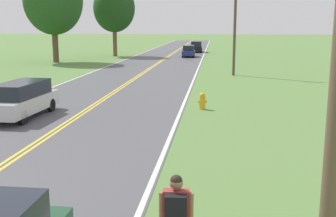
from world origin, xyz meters
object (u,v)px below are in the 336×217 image
at_px(fire_hydrant, 202,101).
at_px(tree_left_verge, 114,8).
at_px(car_dark_blue_sedan_receding, 189,51).
at_px(car_black_van_distant, 196,46).
at_px(hitchhiker_person, 176,214).
at_px(car_silver_van_mid_far, 22,99).
at_px(tree_behind_sign, 53,1).

xyz_separation_m(fire_hydrant, tree_left_verge, (-13.60, 37.23, 6.22)).
height_order(fire_hydrant, car_dark_blue_sedan_receding, car_dark_blue_sedan_receding).
relative_size(car_dark_blue_sedan_receding, car_black_van_distant, 0.82).
distance_m(hitchhiker_person, car_silver_van_mid_far, 14.89).
bearing_deg(tree_left_verge, car_black_van_distant, 42.49).
distance_m(hitchhiker_person, tree_left_verge, 54.30).
height_order(hitchhiker_person, car_dark_blue_sedan_receding, hitchhiker_person).
bearing_deg(fire_hydrant, car_black_van_distant, 93.03).
xyz_separation_m(hitchhiker_person, car_dark_blue_sedan_receding, (-3.09, 51.96, -0.31)).
relative_size(tree_left_verge, car_black_van_distant, 2.02).
xyz_separation_m(fire_hydrant, car_silver_van_mid_far, (-8.60, -2.89, 0.45)).
relative_size(tree_behind_sign, car_dark_blue_sedan_receding, 2.73).
distance_m(tree_left_verge, car_dark_blue_sedan_receding, 12.04).
bearing_deg(car_black_van_distant, fire_hydrant, 0.49).
bearing_deg(fire_hydrant, tree_behind_sign, 124.51).
bearing_deg(car_silver_van_mid_far, hitchhiker_person, -142.15).
distance_m(hitchhiker_person, fire_hydrant, 15.06).
height_order(hitchhiker_person, tree_left_verge, tree_left_verge).
distance_m(fire_hydrant, tree_behind_sign, 32.91).
xyz_separation_m(fire_hydrant, car_dark_blue_sedan_receding, (-3.09, 36.92, 0.35)).
relative_size(tree_left_verge, tree_behind_sign, 0.90).
relative_size(car_silver_van_mid_far, car_dark_blue_sedan_receding, 1.21).
height_order(fire_hydrant, tree_behind_sign, tree_behind_sign).
bearing_deg(tree_behind_sign, car_black_van_distant, 52.92).
relative_size(tree_left_verge, car_silver_van_mid_far, 2.05).
distance_m(tree_left_verge, car_black_van_distant, 16.10).
bearing_deg(car_silver_van_mid_far, tree_left_verge, 9.65).
relative_size(hitchhiker_person, tree_left_verge, 0.18).
bearing_deg(car_black_van_distant, tree_left_verge, -50.04).
height_order(hitchhiker_person, car_silver_van_mid_far, hitchhiker_person).
distance_m(fire_hydrant, car_silver_van_mid_far, 9.09).
distance_m(fire_hydrant, car_black_van_distant, 47.46).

